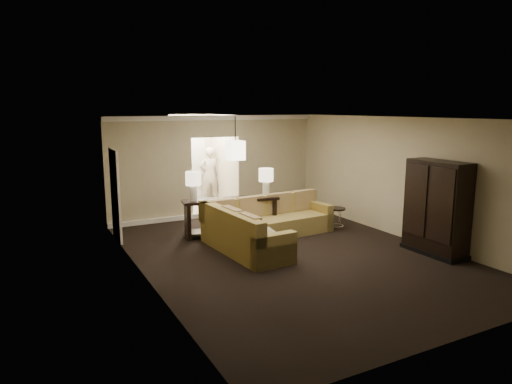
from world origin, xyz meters
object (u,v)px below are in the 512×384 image
sectional_sofa (264,226)px  coffee_table (248,237)px  console_table (231,213)px  person (210,172)px  drink_table (337,214)px  armoire (436,210)px

sectional_sofa → coffee_table: 0.49m
sectional_sofa → console_table: sectional_sofa is taller
console_table → person: person is taller
person → drink_table: bearing=118.4°
armoire → person: 7.24m
coffee_table → drink_table: size_ratio=2.00×
coffee_table → drink_table: drink_table is taller
drink_table → person: (-1.61, 4.40, 0.60)m
armoire → person: person is taller
armoire → sectional_sofa: bearing=139.1°
armoire → person: bearing=108.0°
coffee_table → console_table: 1.05m
sectional_sofa → person: size_ratio=1.61×
console_table → armoire: size_ratio=1.20×
sectional_sofa → drink_table: sectional_sofa is taller
sectional_sofa → person: bearing=79.8°
person → coffee_table: bearing=86.5°
console_table → armoire: armoire is taller
sectional_sofa → armoire: armoire is taller
person → armoire: bearing=116.3°
coffee_table → armoire: 4.00m
coffee_table → person: person is taller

